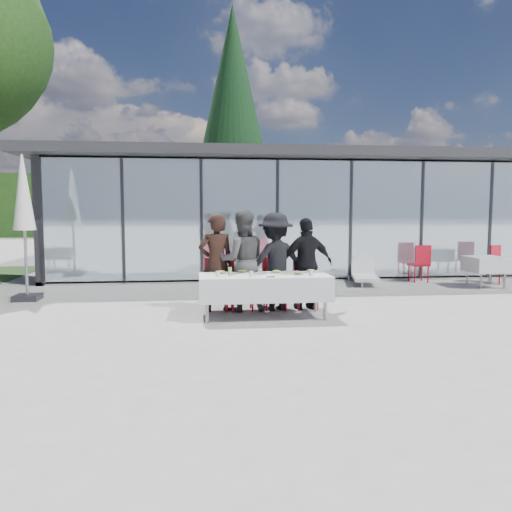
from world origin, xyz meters
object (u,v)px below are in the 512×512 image
at_px(juice_bottle, 230,271).
at_px(spare_chair_a, 499,262).
at_px(diner_c, 275,262).
at_px(diner_d, 307,264).
at_px(plate_b, 242,272).
at_px(market_umbrella, 24,203).
at_px(diner_chair_b, 242,281).
at_px(folded_eyeglasses, 271,277).
at_px(diner_b, 242,261).
at_px(plate_d, 311,271).
at_px(diner_a, 216,263).
at_px(plate_c, 276,272).
at_px(diner_chair_c, 274,281).
at_px(plate_a, 221,273).
at_px(dining_table, 264,287).
at_px(plate_extra, 298,274).
at_px(diner_chair_a, 216,281).
at_px(spare_table_right, 486,264).
at_px(spare_chair_b, 421,262).
at_px(diner_chair_d, 305,280).
at_px(conifer_tree, 233,113).

bearing_deg(juice_bottle, spare_chair_a, 25.87).
bearing_deg(diner_c, diner_d, 162.62).
height_order(plate_b, market_umbrella, market_umbrella).
xyz_separation_m(diner_chair_b, spare_chair_a, (6.83, 2.61, 0.00)).
bearing_deg(folded_eyeglasses, diner_d, 49.74).
distance_m(diner_b, plate_d, 1.30).
relative_size(diner_a, plate_c, 7.60).
distance_m(diner_chair_c, plate_a, 1.22).
distance_m(diner_a, plate_b, 0.61).
height_order(dining_table, diner_chair_c, diner_chair_c).
xyz_separation_m(plate_extra, folded_eyeglasses, (-0.51, -0.23, -0.02)).
xyz_separation_m(diner_a, market_umbrella, (-3.87, 1.57, 1.11)).
bearing_deg(diner_chair_a, spare_chair_a, 19.67).
distance_m(diner_d, plate_a, 1.70).
xyz_separation_m(plate_b, spare_chair_a, (6.87, 3.14, -0.24)).
bearing_deg(plate_c, plate_b, 167.61).
distance_m(diner_c, spare_chair_a, 6.80).
bearing_deg(juice_bottle, spare_table_right, 24.26).
bearing_deg(spare_chair_b, dining_table, -140.66).
xyz_separation_m(diner_d, spare_table_right, (4.92, 2.18, -0.31)).
bearing_deg(diner_chair_b, diner_chair_d, 0.00).
relative_size(diner_chair_c, diner_d, 0.56).
xyz_separation_m(diner_chair_a, plate_extra, (1.39, -0.87, 0.24)).
xyz_separation_m(market_umbrella, conifer_tree, (5.04, 10.99, 3.97)).
bearing_deg(plate_extra, market_umbrella, 156.27).
height_order(dining_table, conifer_tree, conifer_tree).
height_order(diner_a, conifer_tree, conifer_tree).
bearing_deg(spare_chair_a, dining_table, -152.64).
height_order(diner_chair_c, market_umbrella, market_umbrella).
bearing_deg(diner_chair_d, diner_c, -168.52).
xyz_separation_m(diner_a, plate_c, (1.04, -0.53, -0.12)).
bearing_deg(plate_extra, spare_chair_a, 30.46).
xyz_separation_m(diner_d, diner_chair_d, (0.00, 0.12, -0.33)).
height_order(diner_c, diner_d, diner_c).
distance_m(plate_c, spare_table_right, 6.22).
relative_size(diner_b, juice_bottle, 12.57).
height_order(plate_b, plate_c, same).
bearing_deg(diner_d, plate_extra, 57.88).
bearing_deg(diner_chair_d, spare_chair_a, 24.98).
xyz_separation_m(plate_b, plate_extra, (0.95, -0.35, 0.00)).
bearing_deg(plate_a, diner_d, 16.60).
bearing_deg(diner_chair_c, market_umbrella, 163.82).
relative_size(diner_a, spare_table_right, 2.09).
distance_m(folded_eyeglasses, spare_table_right, 6.57).
bearing_deg(dining_table, plate_c, 22.83).
bearing_deg(diner_c, dining_table, 47.95).
height_order(plate_d, spare_table_right, plate_d).
relative_size(diner_b, conifer_tree, 0.18).
bearing_deg(folded_eyeglasses, spare_chair_b, 42.25).
xyz_separation_m(spare_chair_a, conifer_tree, (-6.14, 9.82, 5.45)).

